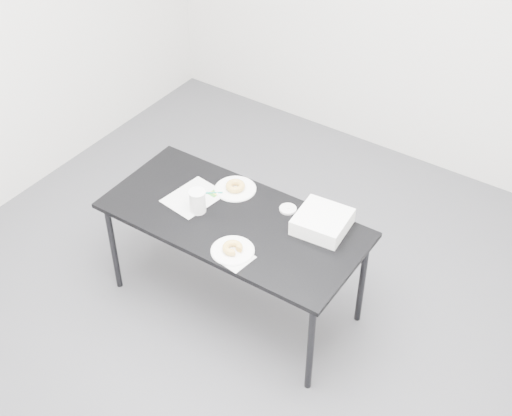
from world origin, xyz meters
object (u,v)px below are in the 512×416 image
Objects in this scene: plate_far at (235,189)px; donut_far at (235,186)px; coffee_cup at (197,201)px; scorecard at (193,197)px; donut_near at (233,248)px; pen at (210,193)px; table at (234,225)px; bakery_box at (322,222)px; plate_near at (233,251)px.

donut_far is at bearing 0.00° from plate_far.
donut_far is 0.28m from coffee_cup.
scorecard is 0.14m from coffee_cup.
pen is at bearing 140.55° from donut_near.
coffee_cup is (-0.06, -0.27, 0.07)m from plate_far.
donut_near is at bearing -56.12° from donut_far.
pen is at bearing 61.56° from scorecard.
pen is 1.05× the size of coffee_cup.
donut_far is at bearing 59.47° from scorecard.
table is 4.77× the size of scorecard.
coffee_cup is (0.03, -0.16, 0.06)m from pen.
scorecard is 0.25m from plate_far.
donut_near is at bearing -74.49° from pen.
donut_near is at bearing -130.13° from bakery_box.
donut_near is (0.39, -0.32, 0.02)m from pen.
coffee_cup reaches higher than bakery_box.
donut_near reaches higher than scorecard.
donut_near is 0.95× the size of donut_far.
coffee_cup is at bearing -163.36° from bakery_box.
plate_near is at bearing 90.00° from donut_near.
scorecard is 1.29× the size of plate_far.
plate_near is (0.39, -0.32, -0.00)m from pen.
table is 0.50m from bakery_box.
donut_far reaches higher than scorecard.
plate_far is 0.29m from coffee_cup.
plate_near is 0.95× the size of plate_far.
bakery_box reaches higher than plate_near.
plate_near is (0.15, -0.22, 0.06)m from table.
pen is at bearing -129.88° from plate_far.
scorecard is 1.14× the size of bakery_box.
plate_near is at bearing -74.49° from pen.
bakery_box reaches higher than pen.
bakery_box is (0.68, 0.11, 0.04)m from pen.
bakery_box is at bearing 22.14° from coffee_cup.
plate_far is 0.89× the size of bakery_box.
donut_far is (0.10, 0.12, 0.02)m from pen.
bakery_box reaches higher than table.
pen is at bearing 102.41° from coffee_cup.
plate_near reaches higher than scorecard.
pen is 0.53× the size of bakery_box.
scorecard is at bearing -171.48° from bakery_box.
bakery_box is at bearing 21.99° from scorecard.
coffee_cup is at bearing -102.67° from donut_far.
donut_near is (0.45, -0.24, 0.03)m from scorecard.
plate_far is 0.59m from bakery_box.
plate_near is 1.68× the size of coffee_cup.
scorecard is 2.15× the size of pen.
plate_far is (0.10, 0.12, -0.00)m from pen.
donut_far is at bearing 15.08° from pen.
plate_far reaches higher than table.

